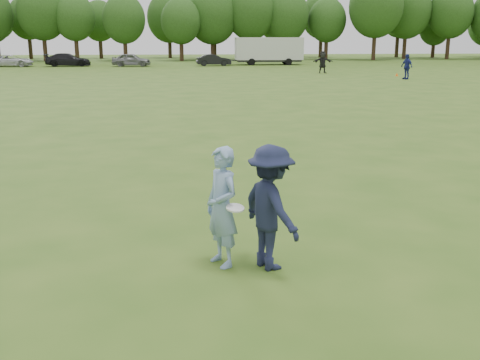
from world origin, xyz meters
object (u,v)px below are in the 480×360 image
at_px(defender, 271,208).
at_px(car_e, 131,60).
at_px(cargo_trailer, 269,50).
at_px(car_c, 12,61).
at_px(car_d, 68,60).
at_px(thrower, 222,207).
at_px(car_f, 214,60).
at_px(field_cone, 397,74).
at_px(player_far_d, 323,62).
at_px(player_far_b, 407,67).

height_order(defender, car_e, defender).
relative_size(car_e, cargo_trailer, 0.48).
relative_size(car_c, car_d, 0.93).
bearing_deg(car_e, defender, -166.30).
bearing_deg(car_c, cargo_trailer, -86.67).
distance_m(thrower, car_f, 58.42).
height_order(car_d, field_cone, car_d).
height_order(car_d, car_e, car_e).
bearing_deg(car_c, car_f, -90.41).
relative_size(car_d, cargo_trailer, 0.56).
height_order(thrower, player_far_d, player_far_d).
bearing_deg(cargo_trailer, car_e, -172.36).
distance_m(player_far_b, car_d, 38.34).
bearing_deg(car_f, player_far_b, -152.59).
xyz_separation_m(car_e, car_f, (9.39, 0.35, -0.08)).
xyz_separation_m(defender, player_far_d, (11.51, 44.63, 0.06)).
bearing_deg(car_c, defender, -159.88).
bearing_deg(cargo_trailer, field_cone, -67.76).
height_order(car_e, field_cone, car_e).
xyz_separation_m(field_cone, cargo_trailer, (-8.31, 20.31, 1.63)).
xyz_separation_m(player_far_b, car_c, (-37.26, 22.45, -0.35)).
distance_m(thrower, car_e, 58.39).
relative_size(car_f, cargo_trailer, 0.44).
bearing_deg(car_e, field_cone, -120.20).
bearing_deg(thrower, player_far_d, 136.56).
height_order(thrower, car_f, thrower).
bearing_deg(defender, car_c, -6.44).
distance_m(player_far_d, cargo_trailer, 15.97).
xyz_separation_m(car_c, field_cone, (37.84, -18.93, -0.50)).
height_order(player_far_b, car_c, player_far_b).
bearing_deg(field_cone, defender, -113.01).
height_order(player_far_b, field_cone, player_far_b).
bearing_deg(car_f, player_far_d, -151.39).
relative_size(car_c, car_e, 1.08).
bearing_deg(player_far_d, car_e, 147.69).
relative_size(defender, player_far_d, 0.94).
height_order(player_far_d, field_cone, player_far_d).
height_order(car_c, car_f, car_f).
relative_size(player_far_b, car_c, 0.43).
bearing_deg(car_d, player_far_b, -130.86).
xyz_separation_m(thrower, car_d, (-13.92, 58.79, -0.19)).
bearing_deg(thrower, field_cone, 127.97).
bearing_deg(car_e, player_far_d, -119.15).
bearing_deg(cargo_trailer, defender, -98.20).
bearing_deg(car_e, car_c, 93.15).
distance_m(car_c, cargo_trailer, 29.59).
xyz_separation_m(car_e, field_cone, (24.40, -18.15, -0.59)).
distance_m(thrower, defender, 0.74).
distance_m(thrower, field_cone, 43.61).
xyz_separation_m(player_far_b, cargo_trailer, (-7.73, 23.84, 0.78)).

